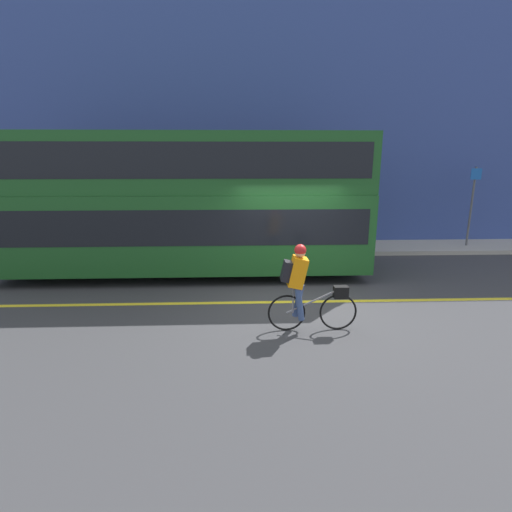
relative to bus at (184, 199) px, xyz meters
The scene contains 7 objects.
ground_plane 4.21m from the bus, 44.41° to the right, with size 80.00×80.00×0.00m, color #38383A.
road_center_line 4.04m from the bus, 41.04° to the right, with size 50.00×0.14×0.01m, color yellow.
sidewalk_curb 4.24m from the bus, 45.40° to the left, with size 60.00×1.80×0.14m.
building_facade 5.38m from the bus, 54.72° to the left, with size 60.00×0.30×9.81m.
bus is the anchor object (origin of this frame).
cyclist_on_bike 4.71m from the bus, 55.35° to the right, with size 1.65×0.32×1.63m.
street_sign_post 9.61m from the bus, 15.54° to the left, with size 0.36×0.09×2.65m.
Camera 1 is at (-1.17, -7.97, 3.14)m, focal length 28.00 mm.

